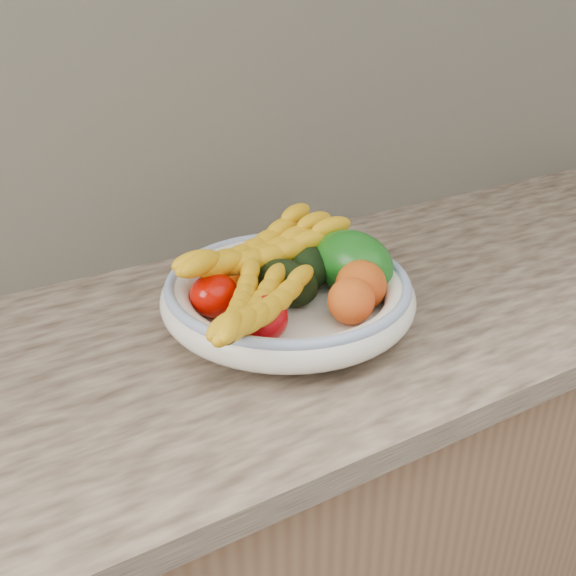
# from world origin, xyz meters

# --- Properties ---
(kitchen_counter) EXTENTS (2.44, 0.66, 1.40)m
(kitchen_counter) POSITION_xyz_m (0.00, 1.69, 0.46)
(kitchen_counter) COLOR brown
(kitchen_counter) RESTS_ON ground
(fruit_bowl) EXTENTS (0.39, 0.39, 0.08)m
(fruit_bowl) POSITION_xyz_m (0.00, 1.66, 0.95)
(fruit_bowl) COLOR white
(fruit_bowl) RESTS_ON kitchen_counter
(clementine_back_left) EXTENTS (0.06, 0.06, 0.04)m
(clementine_back_left) POSITION_xyz_m (-0.04, 1.76, 0.95)
(clementine_back_left) COLOR #FA4E05
(clementine_back_left) RESTS_ON fruit_bowl
(clementine_back_right) EXTENTS (0.06, 0.06, 0.05)m
(clementine_back_right) POSITION_xyz_m (0.02, 1.78, 0.95)
(clementine_back_right) COLOR #FF5105
(clementine_back_right) RESTS_ON fruit_bowl
(clementine_back_mid) EXTENTS (0.06, 0.06, 0.05)m
(clementine_back_mid) POSITION_xyz_m (0.00, 1.74, 0.95)
(clementine_back_mid) COLOR #FC6305
(clementine_back_mid) RESTS_ON fruit_bowl
(clementine_extra) EXTENTS (0.05, 0.05, 0.05)m
(clementine_extra) POSITION_xyz_m (0.01, 1.73, 0.95)
(clementine_extra) COLOR #F26005
(clementine_extra) RESTS_ON fruit_bowl
(tomato_left) EXTENTS (0.08, 0.08, 0.07)m
(tomato_left) POSITION_xyz_m (-0.11, 1.69, 0.96)
(tomato_left) COLOR #B70800
(tomato_left) RESTS_ON fruit_bowl
(tomato_near_left) EXTENTS (0.08, 0.08, 0.07)m
(tomato_near_left) POSITION_xyz_m (-0.08, 1.59, 0.96)
(tomato_near_left) COLOR #A5060D
(tomato_near_left) RESTS_ON fruit_bowl
(avocado_center) EXTENTS (0.11, 0.13, 0.07)m
(avocado_center) POSITION_xyz_m (0.00, 1.67, 0.96)
(avocado_center) COLOR black
(avocado_center) RESTS_ON fruit_bowl
(avocado_right) EXTENTS (0.11, 0.12, 0.07)m
(avocado_right) POSITION_xyz_m (0.06, 1.70, 0.96)
(avocado_right) COLOR black
(avocado_right) RESTS_ON fruit_bowl
(green_mango) EXTENTS (0.16, 0.17, 0.13)m
(green_mango) POSITION_xyz_m (0.12, 1.66, 0.98)
(green_mango) COLOR #0F5510
(green_mango) RESTS_ON fruit_bowl
(peach_front) EXTENTS (0.09, 0.09, 0.07)m
(peach_front) POSITION_xyz_m (0.05, 1.57, 0.97)
(peach_front) COLOR orange
(peach_front) RESTS_ON fruit_bowl
(peach_right) EXTENTS (0.09, 0.09, 0.08)m
(peach_right) POSITION_xyz_m (0.09, 1.60, 0.97)
(peach_right) COLOR orange
(peach_right) RESTS_ON fruit_bowl
(banana_bunch_back) EXTENTS (0.35, 0.20, 0.09)m
(banana_bunch_back) POSITION_xyz_m (-0.01, 1.73, 0.99)
(banana_bunch_back) COLOR yellow
(banana_bunch_back) RESTS_ON fruit_bowl
(banana_bunch_front) EXTENTS (0.28, 0.27, 0.08)m
(banana_bunch_front) POSITION_xyz_m (-0.10, 1.59, 0.98)
(banana_bunch_front) COLOR gold
(banana_bunch_front) RESTS_ON fruit_bowl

